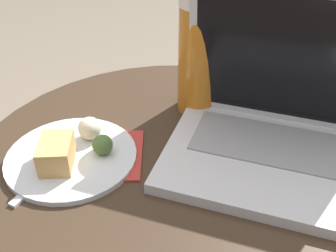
# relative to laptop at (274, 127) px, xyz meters

# --- Properties ---
(table) EXTENTS (0.67, 0.67, 0.51)m
(table) POSITION_rel_laptop_xyz_m (-0.14, -0.06, -0.21)
(table) COLOR #515156
(table) RESTS_ON ground_plane
(napkin) EXTENTS (0.20, 0.17, 0.00)m
(napkin) POSITION_rel_laptop_xyz_m (-0.28, -0.08, -0.05)
(napkin) COLOR #B7332D
(napkin) RESTS_ON table
(laptop) EXTENTS (0.33, 0.25, 0.25)m
(laptop) POSITION_rel_laptop_xyz_m (0.00, 0.00, 0.00)
(laptop) COLOR silver
(laptop) RESTS_ON table
(beer_glass) EXTENTS (0.08, 0.08, 0.23)m
(beer_glass) POSITION_rel_laptop_xyz_m (-0.14, 0.10, 0.06)
(beer_glass) COLOR #C6701E
(beer_glass) RESTS_ON table
(snack_plate) EXTENTS (0.20, 0.20, 0.05)m
(snack_plate) POSITION_rel_laptop_xyz_m (-0.30, -0.10, -0.04)
(snack_plate) COLOR silver
(snack_plate) RESTS_ON table
(fork) EXTENTS (0.05, 0.16, 0.00)m
(fork) POSITION_rel_laptop_xyz_m (-0.31, -0.12, -0.05)
(fork) COLOR silver
(fork) RESTS_ON table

